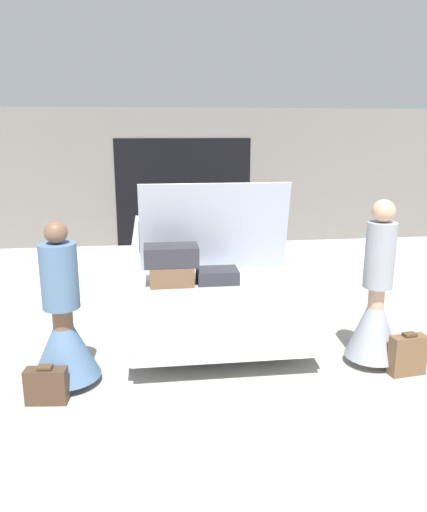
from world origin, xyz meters
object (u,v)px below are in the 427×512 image
(person_right, at_px, (376,307))
(suitcase_beside_left_person, at_px, (46,386))
(car, at_px, (201,260))
(suitcase_beside_right_person, at_px, (407,355))
(person_left, at_px, (63,328))

(person_right, xyz_separation_m, suitcase_beside_left_person, (-3.23, -0.37, -0.46))
(car, height_order, person_right, car)
(suitcase_beside_right_person, bearing_deg, suitcase_beside_left_person, -178.38)
(car, distance_m, person_left, 2.77)
(car, distance_m, suitcase_beside_right_person, 3.14)
(person_left, xyz_separation_m, person_right, (3.11, 0.02, 0.06))
(person_left, xyz_separation_m, suitcase_beside_left_person, (-0.12, -0.35, -0.40))
(person_left, bearing_deg, suitcase_beside_left_person, -33.11)
(car, xyz_separation_m, suitcase_beside_left_person, (-1.67, -2.64, -0.41))
(car, xyz_separation_m, suitcase_beside_right_person, (1.80, -2.55, -0.37))
(car, distance_m, person_right, 2.75)
(person_left, bearing_deg, suitcase_beside_right_person, 71.73)
(suitcase_beside_right_person, bearing_deg, car, 125.28)
(suitcase_beside_right_person, bearing_deg, person_right, 131.44)
(suitcase_beside_left_person, height_order, suitcase_beside_right_person, suitcase_beside_right_person)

